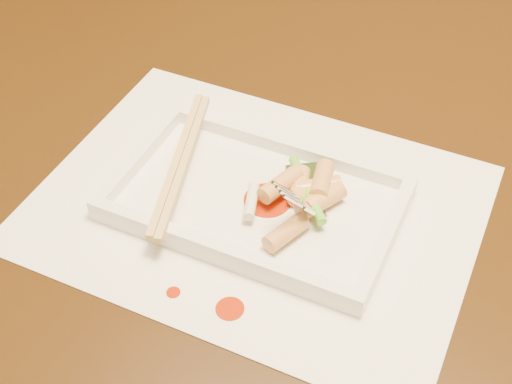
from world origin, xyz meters
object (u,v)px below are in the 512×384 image
at_px(chopstick_a, 177,160).
at_px(fork, 341,149).
at_px(table, 350,197).
at_px(placemat, 256,206).
at_px(plate_base, 256,203).

xyz_separation_m(chopstick_a, fork, (0.15, 0.02, 0.06)).
bearing_deg(fork, table, 98.55).
bearing_deg(table, placemat, -108.72).
distance_m(table, fork, 0.23).
relative_size(plate_base, chopstick_a, 1.32).
bearing_deg(chopstick_a, fork, 6.75).
relative_size(placemat, fork, 2.86).
distance_m(placemat, fork, 0.11).
bearing_deg(table, fork, -81.45).
height_order(table, plate_base, plate_base).
xyz_separation_m(table, placemat, (-0.05, -0.15, 0.10)).
xyz_separation_m(plate_base, fork, (0.07, 0.02, 0.08)).
distance_m(placemat, chopstick_a, 0.09).
xyz_separation_m(table, plate_base, (-0.05, -0.15, 0.11)).
relative_size(plate_base, fork, 1.86).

